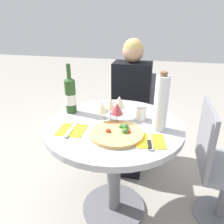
% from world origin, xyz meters
% --- Properties ---
extents(ground_plane, '(12.00, 12.00, 0.00)m').
position_xyz_m(ground_plane, '(0.00, 0.00, 0.00)').
color(ground_plane, gray).
rests_on(ground_plane, ground).
extents(dining_table, '(0.85, 0.85, 0.70)m').
position_xyz_m(dining_table, '(0.00, 0.00, 0.54)').
color(dining_table, slate).
rests_on(dining_table, ground_plane).
extents(chair_behind_diner, '(0.40, 0.40, 0.82)m').
position_xyz_m(chair_behind_diner, '(0.01, 0.74, 0.40)').
color(chair_behind_diner, slate).
rests_on(chair_behind_diner, ground_plane).
extents(seated_diner, '(0.33, 0.45, 1.15)m').
position_xyz_m(seated_diner, '(0.01, 0.60, 0.52)').
color(seated_diner, black).
rests_on(seated_diner, ground_plane).
extents(chair_empty_side, '(0.40, 0.40, 0.82)m').
position_xyz_m(chair_empty_side, '(0.69, 0.10, 0.40)').
color(chair_empty_side, slate).
rests_on(chair_empty_side, ground_plane).
extents(pizza_large, '(0.30, 0.30, 0.05)m').
position_xyz_m(pizza_large, '(0.05, -0.13, 0.72)').
color(pizza_large, tan).
rests_on(pizza_large, dining_table).
extents(wine_bottle, '(0.07, 0.07, 0.33)m').
position_xyz_m(wine_bottle, '(-0.32, 0.11, 0.83)').
color(wine_bottle, '#23471E').
rests_on(wine_bottle, dining_table).
extents(tall_carafe, '(0.08, 0.08, 0.34)m').
position_xyz_m(tall_carafe, '(0.27, -0.01, 0.87)').
color(tall_carafe, silver).
rests_on(tall_carafe, dining_table).
extents(sugar_shaker, '(0.08, 0.08, 0.10)m').
position_xyz_m(sugar_shaker, '(0.15, 0.09, 0.75)').
color(sugar_shaker, silver).
rests_on(sugar_shaker, dining_table).
extents(wine_glass_center, '(0.07, 0.07, 0.16)m').
position_xyz_m(wine_glass_center, '(-0.03, 0.03, 0.82)').
color(wine_glass_center, silver).
rests_on(wine_glass_center, dining_table).
extents(wine_glass_front_right, '(0.07, 0.07, 0.14)m').
position_xyz_m(wine_glass_front_right, '(0.02, -0.00, 0.80)').
color(wine_glass_front_right, silver).
rests_on(wine_glass_front_right, dining_table).
extents(wine_glass_front_left, '(0.08, 0.08, 0.14)m').
position_xyz_m(wine_glass_front_left, '(-0.08, -0.00, 0.81)').
color(wine_glass_front_left, silver).
rests_on(wine_glass_front_left, dining_table).
extents(wine_glass_back_right, '(0.08, 0.08, 0.16)m').
position_xyz_m(wine_glass_back_right, '(0.02, 0.07, 0.82)').
color(wine_glass_back_right, silver).
rests_on(wine_glass_back_right, dining_table).
extents(place_setting_left, '(0.16, 0.19, 0.01)m').
position_xyz_m(place_setting_left, '(-0.22, -0.14, 0.71)').
color(place_setting_left, yellow).
rests_on(place_setting_left, dining_table).
extents(place_setting_right, '(0.17, 0.19, 0.01)m').
position_xyz_m(place_setting_right, '(0.23, -0.16, 0.71)').
color(place_setting_right, yellow).
rests_on(place_setting_right, dining_table).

